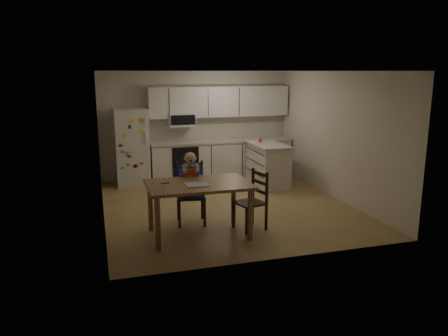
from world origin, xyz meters
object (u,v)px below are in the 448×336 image
object	(u,v)px
kitchen_island	(268,164)
chair_booster	(190,180)
refrigerator	(132,147)
dining_table	(199,190)
red_cup	(260,140)
chair_side	(255,196)

from	to	relation	value
kitchen_island	chair_booster	distance (m)	2.92
refrigerator	dining_table	distance (m)	3.56
kitchen_island	chair_booster	size ratio (longest dim) A/B	1.05
kitchen_island	dining_table	distance (m)	3.37
kitchen_island	dining_table	world-z (taller)	kitchen_island
refrigerator	red_cup	distance (m)	2.87
kitchen_island	chair_booster	world-z (taller)	chair_booster
chair_side	red_cup	bearing A→B (deg)	142.26
kitchen_island	dining_table	xyz separation A→B (m)	(-2.18, -2.56, 0.25)
chair_booster	red_cup	bearing A→B (deg)	54.36
refrigerator	chair_side	world-z (taller)	refrigerator
refrigerator	chair_booster	xyz separation A→B (m)	(0.71, -2.87, -0.12)
chair_booster	chair_side	size ratio (longest dim) A/B	1.27
refrigerator	chair_side	xyz separation A→B (m)	(1.64, -3.42, -0.31)
kitchen_island	chair_side	xyz separation A→B (m)	(-1.24, -2.48, 0.06)
refrigerator	chair_booster	world-z (taller)	refrigerator
red_cup	chair_booster	xyz separation A→B (m)	(-2.07, -2.18, -0.26)
dining_table	kitchen_island	bearing A→B (deg)	49.56
red_cup	dining_table	bearing A→B (deg)	-126.59
refrigerator	dining_table	world-z (taller)	refrigerator
dining_table	chair_side	xyz separation A→B (m)	(0.94, 0.07, -0.19)
refrigerator	dining_table	xyz separation A→B (m)	(0.70, -3.49, -0.13)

